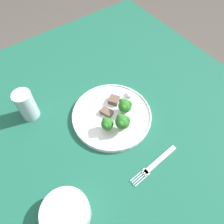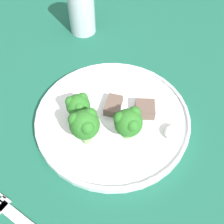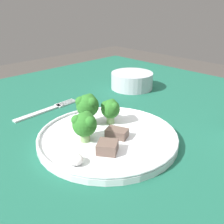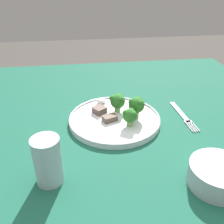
% 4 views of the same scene
% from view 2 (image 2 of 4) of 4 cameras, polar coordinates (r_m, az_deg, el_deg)
% --- Properties ---
extents(ground_plane, '(8.00, 8.00, 0.00)m').
position_cam_2_polar(ground_plane, '(1.21, -1.40, -23.19)').
color(ground_plane, '#4C4742').
extents(table, '(1.17, 1.15, 0.77)m').
position_cam_2_polar(table, '(0.58, -2.70, -5.73)').
color(table, '#195642').
rests_on(table, ground_plane).
extents(dinner_plate, '(0.28, 0.28, 0.02)m').
position_cam_2_polar(dinner_plate, '(0.48, 0.37, -0.91)').
color(dinner_plate, white).
rests_on(dinner_plate, table).
extents(fork, '(0.03, 0.19, 0.00)m').
position_cam_2_polar(fork, '(0.42, -19.17, -21.47)').
color(fork, silver).
rests_on(fork, table).
extents(drinking_glass, '(0.06, 0.06, 0.11)m').
position_cam_2_polar(drinking_glass, '(0.67, -6.61, 20.79)').
color(drinking_glass, '#B2C1CC').
rests_on(drinking_glass, table).
extents(broccoli_floret_near_rim_left, '(0.05, 0.05, 0.06)m').
position_cam_2_polar(broccoli_floret_near_rim_left, '(0.42, 3.61, -2.29)').
color(broccoli_floret_near_rim_left, '#7FA866').
rests_on(broccoli_floret_near_rim_left, dinner_plate).
extents(broccoli_floret_center_left, '(0.04, 0.04, 0.05)m').
position_cam_2_polar(broccoli_floret_center_left, '(0.45, -7.35, 1.37)').
color(broccoli_floret_center_left, '#7FA866').
rests_on(broccoli_floret_center_left, dinner_plate).
extents(broccoli_floret_back_left, '(0.05, 0.05, 0.07)m').
position_cam_2_polar(broccoli_floret_back_left, '(0.41, -5.98, -2.68)').
color(broccoli_floret_back_left, '#7FA866').
rests_on(broccoli_floret_back_left, dinner_plate).
extents(meat_slice_front_slice, '(0.05, 0.04, 0.02)m').
position_cam_2_polar(meat_slice_front_slice, '(0.48, 0.28, 1.44)').
color(meat_slice_front_slice, brown).
rests_on(meat_slice_front_slice, dinner_plate).
extents(meat_slice_middle_slice, '(0.05, 0.05, 0.02)m').
position_cam_2_polar(meat_slice_middle_slice, '(0.48, 7.16, 0.61)').
color(meat_slice_middle_slice, brown).
rests_on(meat_slice_middle_slice, dinner_plate).
extents(sauce_dollop, '(0.03, 0.03, 0.02)m').
position_cam_2_polar(sauce_dollop, '(0.46, 13.04, -4.22)').
color(sauce_dollop, white).
rests_on(sauce_dollop, dinner_plate).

